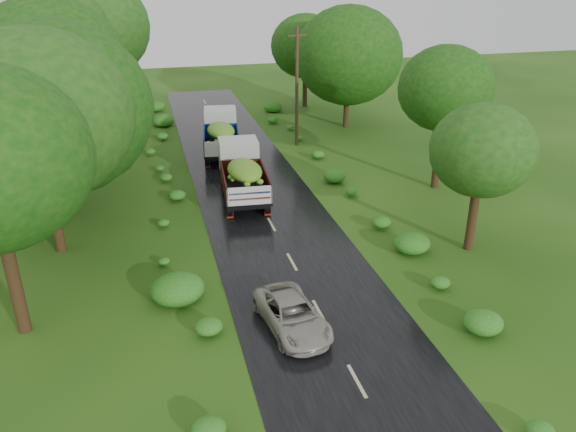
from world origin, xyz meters
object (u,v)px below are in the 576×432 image
object	(u,v)px
car	(292,315)
utility_pole	(297,86)
truck_near	(242,170)
truck_far	(221,132)

from	to	relation	value
car	utility_pole	size ratio (longest dim) A/B	0.49
truck_near	truck_far	size ratio (longest dim) A/B	1.00
car	truck_far	bearing A→B (deg)	80.83
truck_near	car	world-z (taller)	truck_near
truck_far	truck_near	bearing A→B (deg)	-82.40
truck_far	car	bearing A→B (deg)	-83.96
car	truck_near	bearing A→B (deg)	79.86
truck_near	utility_pole	xyz separation A→B (m)	(5.49, 8.54, 2.71)
utility_pole	car	bearing A→B (deg)	-122.49
truck_far	car	xyz separation A→B (m)	(-0.55, -20.85, -0.95)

